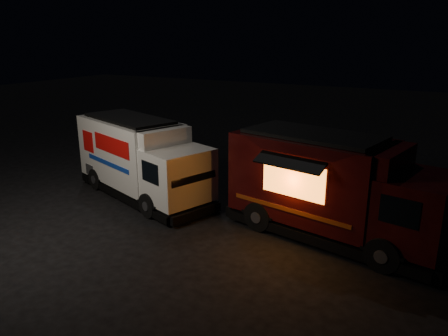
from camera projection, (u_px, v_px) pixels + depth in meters
ground at (158, 217)px, 13.94m from camera, size 80.00×80.00×0.00m
white_truck at (143, 159)px, 15.35m from camera, size 6.46×4.00×2.77m
red_truck at (337, 188)px, 12.15m from camera, size 6.66×3.51×2.94m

